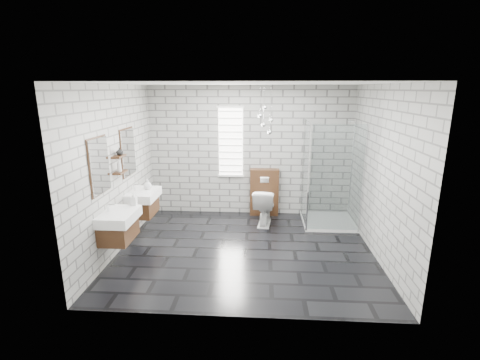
# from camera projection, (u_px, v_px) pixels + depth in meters

# --- Properties ---
(floor) EXTENTS (4.20, 3.60, 0.02)m
(floor) POSITION_uv_depth(u_px,v_px,m) (245.00, 250.00, 5.87)
(floor) COLOR black
(floor) RESTS_ON ground
(ceiling) EXTENTS (4.20, 3.60, 0.02)m
(ceiling) POSITION_uv_depth(u_px,v_px,m) (246.00, 83.00, 5.17)
(ceiling) COLOR white
(ceiling) RESTS_ON wall_back
(wall_back) EXTENTS (4.20, 0.02, 2.70)m
(wall_back) POSITION_uv_depth(u_px,v_px,m) (250.00, 151.00, 7.27)
(wall_back) COLOR #A6A6A1
(wall_back) RESTS_ON floor
(wall_front) EXTENTS (4.20, 0.02, 2.70)m
(wall_front) POSITION_uv_depth(u_px,v_px,m) (238.00, 210.00, 3.77)
(wall_front) COLOR #A6A6A1
(wall_front) RESTS_ON floor
(wall_left) EXTENTS (0.02, 3.60, 2.70)m
(wall_left) POSITION_uv_depth(u_px,v_px,m) (116.00, 170.00, 5.65)
(wall_left) COLOR #A6A6A1
(wall_left) RESTS_ON floor
(wall_right) EXTENTS (0.02, 3.60, 2.70)m
(wall_right) POSITION_uv_depth(u_px,v_px,m) (381.00, 173.00, 5.39)
(wall_right) COLOR #A6A6A1
(wall_right) RESTS_ON floor
(vanity_left) EXTENTS (0.47, 0.70, 1.57)m
(vanity_left) POSITION_uv_depth(u_px,v_px,m) (116.00, 218.00, 5.19)
(vanity_left) COLOR #452915
(vanity_left) RESTS_ON wall_left
(vanity_right) EXTENTS (0.47, 0.70, 1.57)m
(vanity_right) POSITION_uv_depth(u_px,v_px,m) (141.00, 196.00, 6.26)
(vanity_right) COLOR #452915
(vanity_right) RESTS_ON wall_left
(shelf_lower) EXTENTS (0.14, 0.30, 0.03)m
(shelf_lower) POSITION_uv_depth(u_px,v_px,m) (120.00, 172.00, 5.60)
(shelf_lower) COLOR #452915
(shelf_lower) RESTS_ON wall_left
(shelf_upper) EXTENTS (0.14, 0.30, 0.03)m
(shelf_upper) POSITION_uv_depth(u_px,v_px,m) (119.00, 156.00, 5.54)
(shelf_upper) COLOR #452915
(shelf_upper) RESTS_ON wall_left
(window) EXTENTS (0.56, 0.05, 1.48)m
(window) POSITION_uv_depth(u_px,v_px,m) (231.00, 142.00, 7.21)
(window) COLOR white
(window) RESTS_ON wall_back
(cistern_panel) EXTENTS (0.60, 0.20, 1.00)m
(cistern_panel) POSITION_uv_depth(u_px,v_px,m) (264.00, 192.00, 7.36)
(cistern_panel) COLOR #452915
(cistern_panel) RESTS_ON floor
(flush_plate) EXTENTS (0.18, 0.01, 0.12)m
(flush_plate) POSITION_uv_depth(u_px,v_px,m) (265.00, 180.00, 7.18)
(flush_plate) COLOR silver
(flush_plate) RESTS_ON cistern_panel
(shower_enclosure) EXTENTS (1.00, 1.00, 2.03)m
(shower_enclosure) POSITION_uv_depth(u_px,v_px,m) (325.00, 201.00, 6.78)
(shower_enclosure) COLOR white
(shower_enclosure) RESTS_ON floor
(pendant_cluster) EXTENTS (0.30, 0.23, 0.94)m
(pendant_cluster) POSITION_uv_depth(u_px,v_px,m) (266.00, 120.00, 6.64)
(pendant_cluster) COLOR silver
(pendant_cluster) RESTS_ON ceiling
(toilet) EXTENTS (0.48, 0.75, 0.72)m
(toilet) POSITION_uv_depth(u_px,v_px,m) (264.00, 206.00, 6.89)
(toilet) COLOR white
(toilet) RESTS_ON floor
(soap_bottle_a) EXTENTS (0.10, 0.10, 0.21)m
(soap_bottle_a) POSITION_uv_depth(u_px,v_px,m) (133.00, 199.00, 5.44)
(soap_bottle_a) COLOR #B2B2B2
(soap_bottle_a) RESTS_ON vanity_left
(soap_bottle_b) EXTENTS (0.16, 0.16, 0.18)m
(soap_bottle_b) POSITION_uv_depth(u_px,v_px,m) (148.00, 184.00, 6.31)
(soap_bottle_b) COLOR #B2B2B2
(soap_bottle_b) RESTS_ON vanity_right
(soap_bottle_c) EXTENTS (0.08, 0.08, 0.19)m
(soap_bottle_c) POSITION_uv_depth(u_px,v_px,m) (119.00, 166.00, 5.54)
(soap_bottle_c) COLOR #B2B2B2
(soap_bottle_c) RESTS_ON shelf_lower
(vase) EXTENTS (0.14, 0.14, 0.12)m
(vase) POSITION_uv_depth(u_px,v_px,m) (120.00, 151.00, 5.54)
(vase) COLOR #B2B2B2
(vase) RESTS_ON shelf_upper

